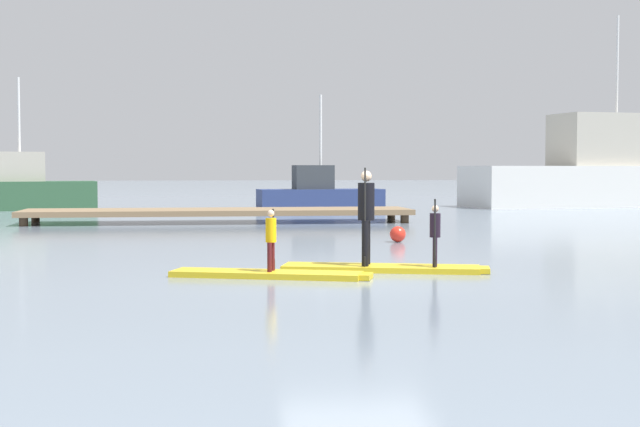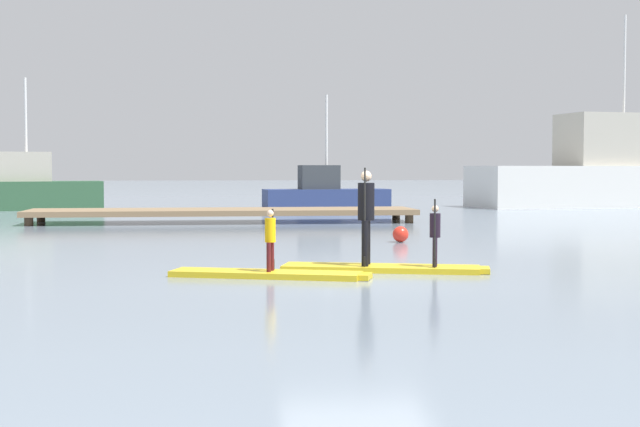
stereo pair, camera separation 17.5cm
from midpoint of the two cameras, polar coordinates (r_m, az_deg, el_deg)
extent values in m
plane|color=gray|center=(15.23, 2.64, -4.06)|extent=(240.00, 240.00, 0.00)
cube|color=gold|center=(15.36, -3.10, -3.82)|extent=(3.28, 1.70, 0.10)
cube|color=gold|center=(15.03, 3.06, -3.96)|extent=(0.39, 0.55, 0.09)
cylinder|color=#4C1419|center=(15.41, -2.71, -2.69)|extent=(0.07, 0.07, 0.49)
cylinder|color=#4C1419|center=(15.20, -2.91, -2.76)|extent=(0.07, 0.07, 0.49)
cylinder|color=#F2B20C|center=(15.27, -2.81, -1.05)|extent=(0.23, 0.23, 0.41)
sphere|color=beige|center=(15.25, -2.81, 0.01)|extent=(0.12, 0.12, 0.12)
cylinder|color=black|center=(15.44, -2.66, -1.65)|extent=(0.03, 0.03, 1.04)
cube|color=black|center=(15.48, -2.66, -3.24)|extent=(0.07, 0.14, 0.18)
cube|color=gold|center=(16.26, 4.13, -3.45)|extent=(3.58, 1.74, 0.10)
cube|color=gold|center=(16.22, 10.48, -3.50)|extent=(0.39, 0.62, 0.09)
cylinder|color=black|center=(16.42, 3.27, -1.79)|extent=(0.12, 0.12, 0.81)
cylinder|color=black|center=(16.07, 3.15, -1.89)|extent=(0.12, 0.12, 0.81)
cylinder|color=black|center=(16.20, 3.22, 0.76)|extent=(0.37, 0.37, 0.67)
sphere|color=beige|center=(16.19, 3.22, 2.35)|extent=(0.19, 0.19, 0.19)
cylinder|color=black|center=(15.99, 3.14, -0.23)|extent=(0.03, 0.03, 1.74)
cube|color=black|center=(16.05, 3.13, -3.02)|extent=(0.07, 0.14, 0.18)
cylinder|color=black|center=(16.30, 7.53, -2.37)|extent=(0.08, 0.08, 0.51)
cylinder|color=black|center=(16.07, 7.52, -2.44)|extent=(0.08, 0.08, 0.51)
cylinder|color=black|center=(16.15, 7.54, -0.74)|extent=(0.23, 0.23, 0.42)
sphere|color=beige|center=(16.13, 7.54, 0.30)|extent=(0.12, 0.12, 0.12)
cylinder|color=black|center=(15.99, 7.52, -1.24)|extent=(0.03, 0.03, 1.20)
cube|color=black|center=(16.04, 7.51, -3.05)|extent=(0.07, 0.14, 0.18)
cube|color=silver|center=(45.31, 16.98, 1.65)|extent=(12.42, 5.35, 1.93)
cube|color=#B2AD9E|center=(45.66, 17.69, 4.41)|extent=(4.65, 3.40, 2.48)
cylinder|color=silver|center=(46.38, 18.66, 8.84)|extent=(0.12, 0.12, 4.73)
cube|color=navy|center=(41.27, 0.53, 0.93)|extent=(5.82, 2.23, 0.88)
cube|color=#33383D|center=(41.16, 0.06, 2.29)|extent=(1.86, 1.24, 1.09)
cylinder|color=silver|center=(41.28, 0.53, 5.26)|extent=(0.12, 0.12, 3.19)
cube|color=#2D5638|center=(41.82, -18.64, 1.07)|extent=(7.93, 3.62, 1.26)
cube|color=#B2AD9E|center=(41.81, -18.78, 2.80)|extent=(3.71, 2.09, 1.28)
cylinder|color=silver|center=(41.87, -17.87, 5.91)|extent=(0.12, 0.12, 3.24)
cube|color=#846B4C|center=(30.75, -5.93, 0.11)|extent=(12.92, 2.73, 0.18)
cylinder|color=#473828|center=(30.21, -17.65, -0.32)|extent=(0.28, 0.28, 0.45)
cylinder|color=#473828|center=(32.30, -16.95, -0.11)|extent=(0.28, 0.28, 0.45)
cylinder|color=#473828|center=(30.45, 5.78, -0.17)|extent=(0.28, 0.28, 0.45)
cylinder|color=#473828|center=(32.52, 4.95, 0.02)|extent=(0.28, 0.28, 0.45)
sphere|color=red|center=(22.58, 5.29, -1.30)|extent=(0.40, 0.40, 0.40)
camera|label=1|loc=(0.09, -89.69, 0.02)|focal=51.02mm
camera|label=2|loc=(0.09, 90.31, -0.02)|focal=51.02mm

